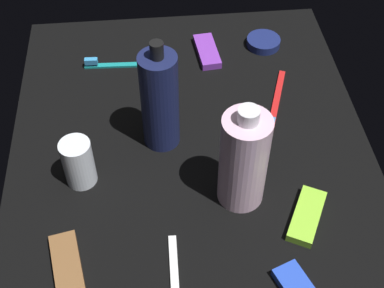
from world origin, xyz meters
The scene contains 10 objects.
ground_plane centered at (0.00, 0.00, -0.60)cm, with size 84.00×64.00×1.20cm, color black.
lotion_bottle centered at (4.41, 4.99, 9.53)cm, with size 6.43×6.43×21.48cm.
bodywash_bottle centered at (-9.25, -7.01, 8.88)cm, with size 7.51×7.51×19.52cm.
deodorant_stick centered at (-3.48, 18.96, 4.39)cm, with size 5.12×5.12×8.79cm, color silver.
toothbrush_teal centered at (25.62, 11.78, 0.61)cm, with size 1.99×18.04×2.10cm.
toothbrush_red centered at (10.79, -17.09, 0.61)cm, with size 17.37×7.15×2.10cm.
snack_bar_purple centered at (27.76, -5.90, 0.75)cm, with size 10.40×4.00×1.50cm, color purple.
snack_bar_lime centered at (-14.95, -16.78, 0.75)cm, with size 10.40×4.00×1.50cm, color #8CD133.
snack_bar_brown centered at (-19.96, 20.46, 0.75)cm, with size 10.40×4.00×1.50cm, color brown.
cream_tin_right centered at (29.53, -18.23, 0.87)cm, with size 7.13×7.13×1.74cm, color navy.
Camera 1 is at (-60.48, 5.91, 70.82)cm, focal length 49.72 mm.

